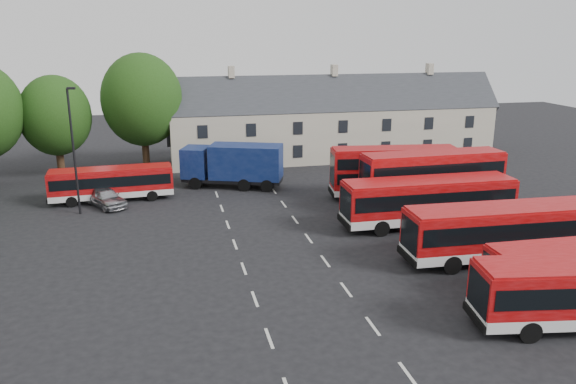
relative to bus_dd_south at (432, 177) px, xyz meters
name	(u,v)px	position (x,y,z in m)	size (l,w,h in m)	color
ground	(249,283)	(-15.93, -10.16, -2.60)	(140.00, 140.00, 0.00)	black
lane_markings	(285,265)	(-13.43, -8.16, -2.59)	(5.15, 33.80, 0.01)	beige
terrace_houses	(333,123)	(-1.93, 19.84, 1.26)	(35.70, 7.13, 10.06)	beige
bus_row_c	(505,228)	(-0.39, -10.40, -0.52)	(12.31, 3.27, 3.45)	silver
bus_row_d	(480,228)	(-1.20, -8.97, -0.95)	(9.90, 3.34, 2.75)	silver
bus_row_e	(428,198)	(-2.04, -3.60, -0.51)	(12.32, 3.01, 3.47)	silver
bus_dd_south	(432,177)	(0.00, 0.00, 0.00)	(11.18, 2.79, 4.57)	silver
bus_dd_north	(394,169)	(-1.55, 3.75, -0.17)	(10.61, 3.63, 4.26)	silver
bus_north	(112,181)	(-24.44, 7.92, -0.95)	(9.84, 2.77, 2.75)	silver
box_truck	(234,163)	(-14.13, 9.94, -0.44)	(9.20, 5.64, 3.85)	black
silver_car	(105,197)	(-24.87, 6.36, -1.83)	(1.82, 4.52, 1.54)	#AAACB2
lamppost	(74,148)	(-26.63, 4.82, 2.52)	(0.67, 0.32, 9.59)	black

